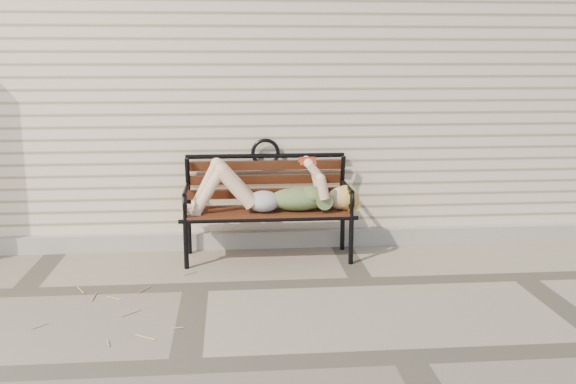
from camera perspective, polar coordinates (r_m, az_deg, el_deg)
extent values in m
plane|color=gray|center=(4.83, -8.18, -8.35)|extent=(80.00, 80.00, 0.00)
cube|color=beige|center=(7.54, -7.36, 10.52)|extent=(8.00, 4.00, 3.00)
cube|color=#ACA69B|center=(5.73, -7.72, -4.31)|extent=(8.00, 0.10, 0.15)
cylinder|color=black|center=(5.19, -9.06, -4.60)|extent=(0.04, 0.04, 0.41)
cylinder|color=black|center=(5.58, -8.79, -3.42)|extent=(0.04, 0.04, 0.41)
cylinder|color=black|center=(5.27, 5.63, -4.26)|extent=(0.04, 0.04, 0.41)
cylinder|color=black|center=(5.65, 4.87, -3.13)|extent=(0.04, 0.04, 0.41)
cube|color=#4F2014|center=(5.33, -1.81, -1.76)|extent=(1.37, 0.44, 0.03)
cylinder|color=black|center=(5.14, -1.67, -2.48)|extent=(1.44, 0.04, 0.04)
cylinder|color=black|center=(5.53, -1.93, -1.45)|extent=(1.44, 0.04, 0.04)
torus|color=black|center=(5.54, -2.02, 3.51)|extent=(0.25, 0.03, 0.25)
ellipsoid|color=#0A3A49|center=(5.30, 0.93, -0.63)|extent=(0.49, 0.28, 0.19)
ellipsoid|color=#0A3A49|center=(5.31, 2.10, -0.28)|extent=(0.23, 0.27, 0.14)
ellipsoid|color=#ADADB2|center=(5.28, -2.19, -0.84)|extent=(0.27, 0.31, 0.17)
sphere|color=beige|center=(5.35, 4.68, -0.56)|extent=(0.20, 0.20, 0.20)
ellipsoid|color=gold|center=(5.36, 5.16, -0.50)|extent=(0.23, 0.23, 0.21)
cube|color=#A22912|center=(5.25, 1.73, 3.04)|extent=(0.13, 0.02, 0.02)
cube|color=beige|center=(5.21, 1.78, 2.72)|extent=(0.13, 0.08, 0.05)
cube|color=beige|center=(5.29, 1.68, 2.84)|extent=(0.13, 0.08, 0.05)
cube|color=#A22912|center=(5.21, 1.78, 2.75)|extent=(0.14, 0.08, 0.05)
cube|color=#A22912|center=(5.29, 1.68, 2.89)|extent=(0.14, 0.08, 0.05)
cylinder|color=tan|center=(4.81, -12.44, -8.55)|extent=(0.05, 0.12, 0.01)
cylinder|color=tan|center=(4.82, -11.26, -8.43)|extent=(0.01, 0.13, 0.01)
cylinder|color=tan|center=(4.82, -10.06, -8.42)|extent=(0.01, 0.09, 0.01)
cylinder|color=tan|center=(5.23, -23.10, -7.59)|extent=(0.05, 0.09, 0.01)
cylinder|color=tan|center=(5.21, -17.56, -7.23)|extent=(0.05, 0.06, 0.01)
cylinder|color=tan|center=(4.65, -24.11, -10.04)|extent=(0.03, 0.12, 0.01)
cylinder|color=tan|center=(5.28, -22.99, -7.39)|extent=(0.05, 0.07, 0.01)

